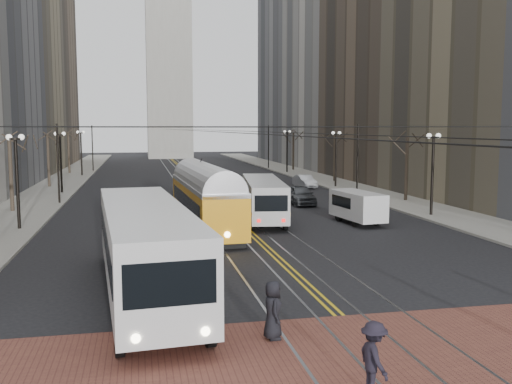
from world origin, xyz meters
name	(u,v)px	position (x,y,z in m)	size (l,w,h in m)	color
ground	(330,307)	(0.00, 0.00, 0.00)	(260.00, 260.00, 0.00)	black
sidewalk_left	(58,186)	(-15.00, 45.00, 0.07)	(5.00, 140.00, 0.15)	gray
sidewalk_right	(326,181)	(15.00, 45.00, 0.07)	(5.00, 140.00, 0.15)	gray
crosswalk_band	(376,350)	(0.00, -4.00, 0.01)	(25.00, 6.00, 0.01)	brown
streetcar_rails	(198,184)	(0.00, 45.00, 0.00)	(4.80, 130.00, 0.02)	gray
centre_lines	(198,184)	(0.00, 45.00, 0.01)	(0.42, 130.00, 0.01)	gold
building_left_far	(21,46)	(-25.50, 86.00, 20.00)	(16.00, 20.00, 40.00)	brown
building_right_mid	(409,37)	(25.50, 46.00, 17.00)	(16.00, 20.00, 34.00)	brown
building_right_far	(310,54)	(25.50, 86.00, 20.00)	(16.00, 20.00, 40.00)	slate
lamp_posts	(218,169)	(0.00, 28.75, 2.80)	(27.60, 57.20, 5.60)	black
street_trees	(208,164)	(0.00, 35.25, 2.80)	(31.68, 53.28, 5.60)	#382D23
trolley_wires	(209,154)	(0.00, 34.83, 3.77)	(25.96, 120.00, 6.60)	black
transit_bus	(145,251)	(-6.30, 2.69, 1.70)	(2.83, 13.57, 3.39)	silver
streetcar	(205,204)	(-2.50, 16.22, 1.58)	(2.49, 13.41, 3.16)	#FEA516
rear_bus	(264,200)	(1.80, 19.07, 1.38)	(2.29, 10.54, 2.75)	silver
cargo_van	(357,208)	(7.51, 16.34, 1.04)	(1.82, 4.72, 2.09)	white
sedan_grey	(300,195)	(6.45, 26.11, 0.78)	(1.85, 4.61, 1.57)	#3F4347
sedan_silver	(305,181)	(10.50, 38.57, 0.67)	(1.41, 4.05, 1.34)	#A0A3A8
pedestrian_a	(273,310)	(-2.67, -2.55, 0.89)	(0.86, 0.56, 1.76)	black
pedestrian_d	(374,358)	(-1.17, -6.50, 0.89)	(1.14, 0.66, 1.76)	black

